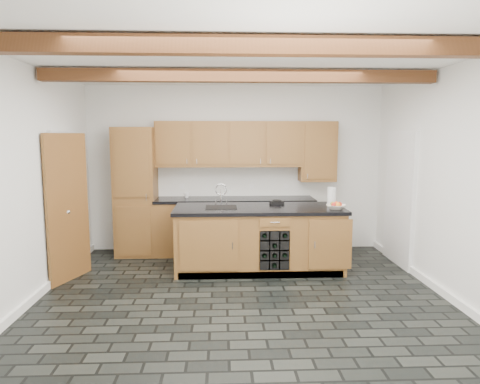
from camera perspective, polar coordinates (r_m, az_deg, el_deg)
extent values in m
plane|color=black|center=(5.23, 0.36, -14.57)|extent=(5.00, 5.00, 0.00)
plane|color=white|center=(7.36, -0.59, 3.12)|extent=(5.00, 0.00, 5.00)
plane|color=white|center=(5.37, -27.34, 0.62)|extent=(0.00, 5.00, 5.00)
plane|color=white|center=(5.59, 26.92, 0.89)|extent=(0.00, 5.00, 5.00)
plane|color=white|center=(4.91, 0.39, 17.29)|extent=(5.00, 5.00, 0.00)
cube|color=#512A15|center=(3.72, 1.36, 18.89)|extent=(4.90, 0.15, 0.15)
cube|color=#512A15|center=(5.49, 0.07, 15.20)|extent=(4.90, 0.15, 0.15)
cube|color=white|center=(5.67, -26.31, -13.05)|extent=(0.04, 5.00, 0.10)
cube|color=white|center=(5.87, 25.94, -12.31)|extent=(0.04, 5.00, 0.10)
cube|color=white|center=(6.60, -22.19, -1.28)|extent=(0.06, 0.94, 2.04)
cube|color=brown|center=(6.23, -21.96, -1.95)|extent=(0.31, 0.77, 2.00)
cube|color=white|center=(6.96, 20.49, -0.77)|extent=(0.06, 0.98, 2.04)
cube|color=black|center=(6.97, 20.67, -0.93)|extent=(0.02, 0.86, 1.96)
cube|color=brown|center=(7.24, -13.68, 0.04)|extent=(0.65, 0.60, 2.10)
cube|color=brown|center=(7.20, -0.70, -4.70)|extent=(2.60, 0.60, 0.88)
cube|color=black|center=(7.12, -0.70, -1.04)|extent=(2.64, 0.62, 0.05)
cube|color=white|center=(7.37, -0.78, 1.49)|extent=(2.60, 0.02, 0.52)
cube|color=brown|center=(7.16, -1.55, 6.40)|extent=(2.40, 0.35, 0.75)
cube|color=brown|center=(7.35, 10.28, 5.33)|extent=(0.60, 0.35, 1.00)
cube|color=brown|center=(6.35, 2.51, -6.39)|extent=(2.40, 0.90, 0.88)
cube|color=black|center=(6.25, 2.53, -2.25)|extent=(2.46, 0.96, 0.05)
cube|color=brown|center=(5.87, -4.17, -7.16)|extent=(0.80, 0.02, 0.70)
cube|color=brown|center=(6.05, 11.95, -6.85)|extent=(0.60, 0.02, 0.70)
cube|color=black|center=(6.08, 4.46, -7.43)|extent=(0.42, 0.30, 0.56)
cylinder|color=black|center=(6.04, 3.17, -8.20)|extent=(0.07, 0.26, 0.07)
cylinder|color=black|center=(6.10, 4.49, -9.44)|extent=(0.07, 0.26, 0.07)
cylinder|color=black|center=(6.01, 5.86, -5.56)|extent=(0.07, 0.26, 0.07)
cylinder|color=black|center=(6.06, 4.50, -8.17)|extent=(0.07, 0.26, 0.07)
cylinder|color=black|center=(6.02, 4.52, -6.89)|extent=(0.07, 0.26, 0.07)
cylinder|color=black|center=(5.97, 3.19, -5.61)|extent=(0.07, 0.26, 0.07)
cylinder|color=black|center=(6.08, 5.83, -8.14)|extent=(0.07, 0.26, 0.07)
cube|color=black|center=(6.23, -2.52, -2.11)|extent=(0.45, 0.40, 0.02)
cylinder|color=silver|center=(6.39, -2.53, -0.91)|extent=(0.02, 0.02, 0.20)
torus|color=silver|center=(6.37, -2.53, 0.34)|extent=(0.18, 0.02, 0.18)
cylinder|color=silver|center=(6.40, -3.24, -1.44)|extent=(0.02, 0.02, 0.08)
cylinder|color=silver|center=(6.40, -1.81, -1.44)|extent=(0.02, 0.02, 0.08)
cube|color=black|center=(6.54, 4.93, -1.42)|extent=(0.22, 0.15, 0.05)
cylinder|color=black|center=(6.53, 4.94, -1.15)|extent=(0.14, 0.14, 0.02)
imported|color=silver|center=(6.22, 12.68, -1.94)|extent=(0.35, 0.35, 0.07)
sphere|color=#B52218|center=(6.23, 13.13, -1.61)|extent=(0.07, 0.07, 0.07)
sphere|color=#FF5116|center=(6.26, 12.72, -1.55)|extent=(0.07, 0.07, 0.07)
sphere|color=olive|center=(6.23, 12.26, -1.58)|extent=(0.07, 0.07, 0.07)
sphere|color=red|center=(6.17, 12.39, -1.66)|extent=(0.07, 0.07, 0.07)
sphere|color=orange|center=(6.17, 12.93, -1.68)|extent=(0.07, 0.07, 0.07)
cylinder|color=white|center=(6.61, 12.12, -0.51)|extent=(0.13, 0.13, 0.26)
imported|color=white|center=(7.24, -7.13, -0.41)|extent=(0.12, 0.12, 0.09)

